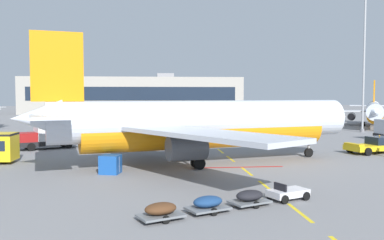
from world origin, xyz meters
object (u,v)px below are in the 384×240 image
at_px(airliner_far_center, 374,111).
at_px(airliner_foreground, 202,124).
at_px(uld_cargo_container, 110,164).
at_px(baggage_train, 230,200).
at_px(apron_light_mast_far, 365,33).
at_px(catering_truck, 49,136).
at_px(pushback_tug, 374,145).

bearing_deg(airliner_far_center, airliner_foreground, -134.42).
bearing_deg(uld_cargo_container, airliner_foreground, 26.65).
height_order(airliner_foreground, baggage_train, airliner_foreground).
bearing_deg(apron_light_mast_far, catering_truck, -160.85).
bearing_deg(catering_truck, uld_cargo_container, -62.97).
xyz_separation_m(airliner_foreground, uld_cargo_container, (-8.50, -4.27, -3.15)).
bearing_deg(catering_truck, pushback_tug, -12.13).
distance_m(baggage_train, apron_light_mast_far, 60.82).
bearing_deg(airliner_far_center, uld_cargo_container, -136.99).
distance_m(airliner_foreground, airliner_far_center, 59.86).
distance_m(airliner_far_center, apron_light_mast_far, 20.49).
height_order(airliner_foreground, pushback_tug, airliner_foreground).
height_order(catering_truck, baggage_train, catering_truck).
bearing_deg(airliner_far_center, catering_truck, -153.83).
height_order(airliner_far_center, uld_cargo_container, airliner_far_center).
xyz_separation_m(pushback_tug, uld_cargo_container, (-29.26, -9.55, -0.10)).
bearing_deg(uld_cargo_container, airliner_far_center, 43.01).
distance_m(catering_truck, baggage_train, 34.59).
distance_m(pushback_tug, uld_cargo_container, 30.78).
bearing_deg(pushback_tug, catering_truck, 167.87).
height_order(airliner_far_center, baggage_train, airliner_far_center).
bearing_deg(catering_truck, baggage_train, -60.34).
bearing_deg(apron_light_mast_far, baggage_train, -125.21).
relative_size(pushback_tug, uld_cargo_container, 3.36).
distance_m(airliner_far_center, baggage_train, 72.91).
relative_size(pushback_tug, apron_light_mast_far, 0.22).
distance_m(airliner_far_center, uld_cargo_container, 68.97).
xyz_separation_m(pushback_tug, baggage_train, (-21.23, -21.81, -0.37)).
bearing_deg(airliner_foreground, baggage_train, -91.65).
relative_size(airliner_foreground, baggage_train, 3.07).
distance_m(airliner_foreground, pushback_tug, 21.64).
bearing_deg(airliner_foreground, uld_cargo_container, -153.35).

